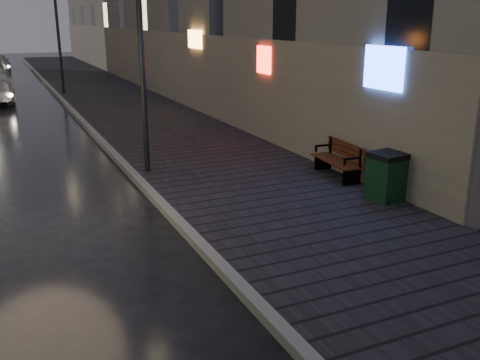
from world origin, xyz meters
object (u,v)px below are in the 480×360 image
object	(u,v)px
bench	(339,159)
trash_bin	(386,176)
lamp_near	(140,32)
lamp_far	(57,25)

from	to	relation	value
bench	trash_bin	world-z (taller)	trash_bin
lamp_near	trash_bin	world-z (taller)	lamp_near
lamp_far	trash_bin	world-z (taller)	lamp_far
lamp_near	lamp_far	xyz separation A→B (m)	(0.00, 16.00, 0.00)
lamp_near	bench	world-z (taller)	lamp_near
bench	trash_bin	size ratio (longest dim) A/B	1.66
lamp_far	bench	distance (m)	19.04
lamp_near	lamp_far	bearing A→B (deg)	90.00
lamp_far	bench	xyz separation A→B (m)	(4.06, -18.37, -2.92)
lamp_near	bench	distance (m)	5.54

